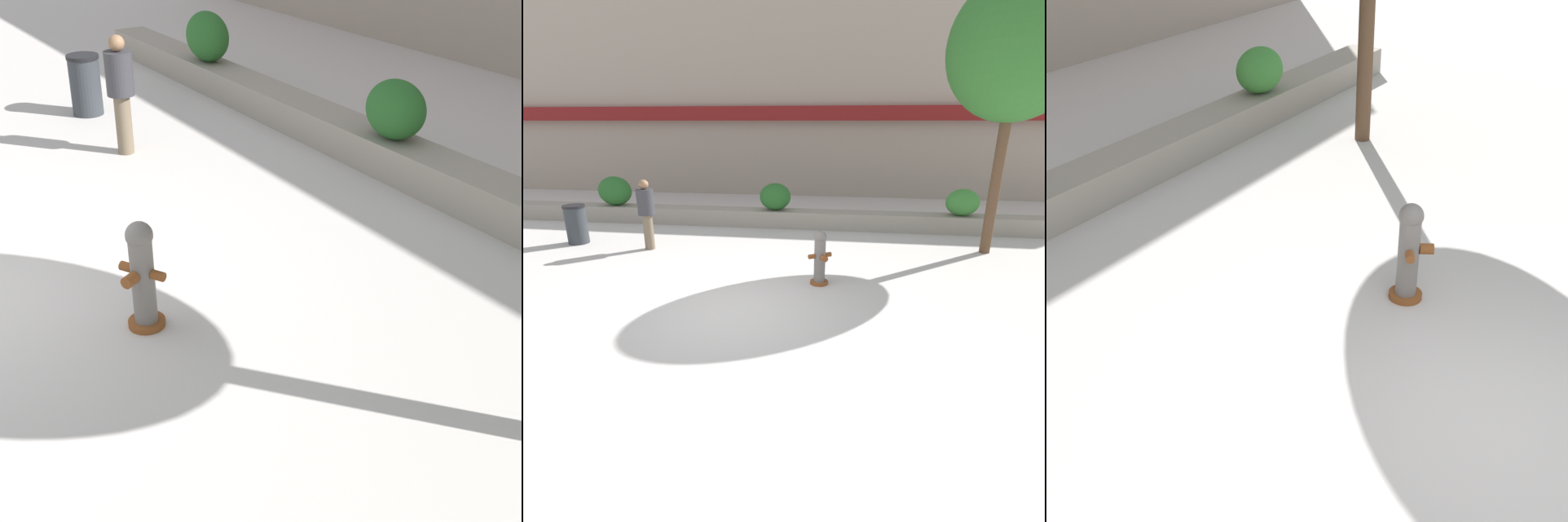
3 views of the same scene
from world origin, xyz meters
TOP-DOWN VIEW (x-y plane):
  - ground_plane at (0.00, 0.00)m, footprint 120.00×120.00m
  - building_facade at (0.00, 11.98)m, footprint 30.00×1.36m
  - planter_wall_low at (0.00, 6.00)m, footprint 18.00×0.70m
  - hedge_bush_0 at (-5.33, 6.00)m, footprint 1.08×0.70m
  - hedge_bush_1 at (-0.16, 6.00)m, footprint 0.94×0.70m
  - hedge_bush_2 at (5.23, 6.00)m, footprint 0.92×0.70m
  - fire_hydrant at (1.48, 1.47)m, footprint 0.48×0.49m
  - street_tree at (5.37, 4.10)m, footprint 2.88×2.59m
  - pedestrian at (-2.89, 3.20)m, footprint 0.55×0.55m
  - trash_bin at (-5.00, 3.43)m, footprint 0.55×0.55m

SIDE VIEW (x-z plane):
  - ground_plane at x=0.00m, z-range 0.00..0.00m
  - planter_wall_low at x=0.00m, z-range 0.00..0.50m
  - trash_bin at x=-5.00m, z-range 0.00..1.01m
  - fire_hydrant at x=1.48m, z-range 0.01..1.09m
  - hedge_bush_2 at x=5.23m, z-range 0.50..1.25m
  - hedge_bush_1 at x=-0.16m, z-range 0.50..1.31m
  - hedge_bush_0 at x=-5.33m, z-range 0.50..1.41m
  - pedestrian at x=-2.89m, z-range 0.12..1.85m
  - building_facade at x=0.00m, z-range -0.01..7.99m
  - street_tree at x=5.37m, z-range 1.48..7.52m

